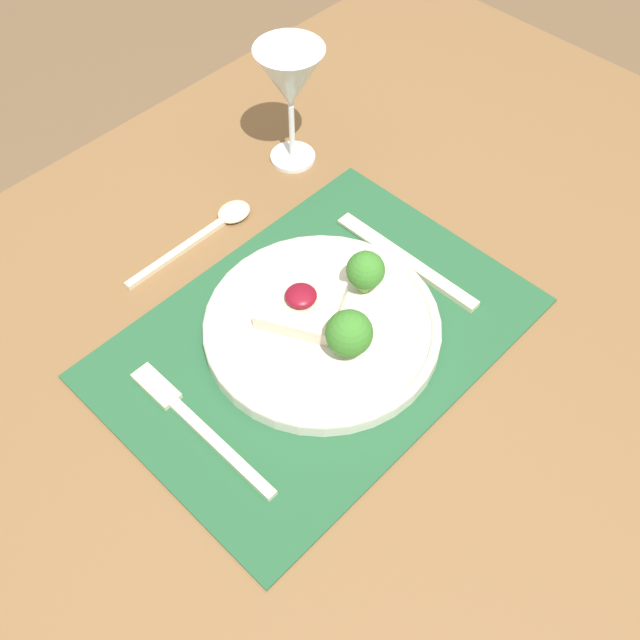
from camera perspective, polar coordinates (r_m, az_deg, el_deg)
The scene contains 8 objects.
ground_plane at distance 1.55m, azimuth -0.13°, elevation -18.20°, with size 8.00×8.00×0.00m, color brown.
dining_table at distance 0.94m, azimuth -0.21°, elevation -4.75°, with size 1.42×0.95×0.77m.
placemat at distance 0.86m, azimuth -0.23°, elevation -1.30°, with size 0.48×0.34×0.00m, color #235633.
dinner_plate at distance 0.85m, azimuth 0.18°, elevation -0.11°, with size 0.27×0.27×0.08m.
fork at distance 0.81m, azimuth -9.72°, elevation -7.50°, with size 0.02×0.21×0.01m.
knife at distance 0.93m, azimuth 7.25°, elevation 4.05°, with size 0.02×0.21×0.01m.
spoon at distance 0.98m, azimuth -7.92°, elevation 7.22°, with size 0.20×0.04×0.01m.
wine_glass_near at distance 1.00m, azimuth -2.30°, elevation 17.70°, with size 0.09×0.09×0.17m.
Camera 1 is at (-0.36, -0.35, 1.47)m, focal length 42.00 mm.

